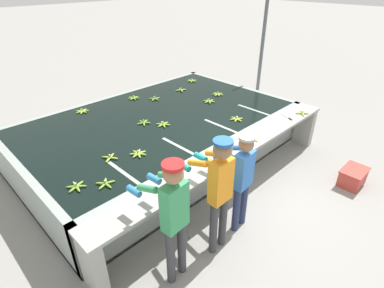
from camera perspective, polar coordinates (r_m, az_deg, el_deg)
name	(u,v)px	position (r m, az deg, el deg)	size (l,w,h in m)	color
ground_plane	(240,199)	(5.39, 9.12, -10.31)	(80.00, 80.00, 0.00)	gray
wash_tank	(160,136)	(6.38, -6.12, 1.58)	(5.47, 3.43, 0.90)	gray
work_ledge	(232,162)	(5.10, 7.69, -3.50)	(5.47, 0.45, 0.90)	#9E9E99
worker_0	(173,212)	(3.50, -3.68, -12.76)	(0.44, 0.74, 1.75)	#38383D
worker_1	(219,186)	(3.87, 5.09, -7.95)	(0.41, 0.72, 1.76)	#38383D
worker_2	(241,175)	(4.32, 9.29, -5.83)	(0.45, 0.73, 1.58)	navy
banana_bunch_floating_0	(192,81)	(8.25, -0.01, 11.96)	(0.27, 0.28, 0.08)	#93BC3D
banana_bunch_floating_1	(209,101)	(6.86, 3.26, 8.14)	(0.28, 0.27, 0.08)	#8CB738
banana_bunch_floating_2	(76,187)	(4.40, -21.18, -7.56)	(0.27, 0.28, 0.08)	#75A333
banana_bunch_floating_3	(163,124)	(5.78, -5.53, 3.75)	(0.28, 0.27, 0.08)	#8CB738
banana_bunch_floating_4	(181,90)	(7.56, -2.14, 10.25)	(0.27, 0.27, 0.08)	#9EC642
banana_bunch_floating_5	(218,94)	(7.30, 4.91, 9.44)	(0.28, 0.28, 0.08)	#93BC3D
banana_bunch_floating_6	(138,153)	(4.89, -10.21, -1.79)	(0.28, 0.28, 0.08)	#93BC3D
banana_bunch_floating_7	(110,158)	(4.88, -15.37, -2.53)	(0.25, 0.25, 0.08)	#8CB738
banana_bunch_floating_8	(155,99)	(7.05, -7.13, 8.57)	(0.28, 0.27, 0.08)	#75A333
banana_bunch_floating_9	(82,111)	(6.74, -20.18, 5.89)	(0.28, 0.28, 0.08)	#9EC642
banana_bunch_floating_10	(105,184)	(4.33, -16.17, -7.27)	(0.28, 0.27, 0.08)	#75A333
banana_bunch_floating_11	(144,123)	(5.90, -9.19, 4.06)	(0.28, 0.27, 0.08)	#75A333
banana_bunch_floating_12	(133,98)	(7.17, -11.08, 8.61)	(0.28, 0.28, 0.08)	#7FAD33
banana_bunch_floating_13	(236,119)	(6.04, 8.45, 4.75)	(0.27, 0.28, 0.08)	#9EC642
banana_bunch_ledge_0	(250,139)	(5.32, 11.07, 0.90)	(0.28, 0.28, 0.08)	#9EC642
banana_bunch_ledge_1	(302,113)	(6.63, 20.25, 5.53)	(0.23, 0.23, 0.08)	#93BC3D
knife_0	(227,152)	(4.89, 6.76, -1.60)	(0.28, 0.25, 0.02)	silver
knife_1	(288,118)	(6.35, 17.84, 4.81)	(0.17, 0.33, 0.02)	silver
crate	(353,177)	(6.32, 28.29, -5.50)	(0.55, 0.39, 0.32)	#B73D33
support_post_right	(262,53)	(8.50, 13.10, 16.54)	(0.09, 0.09, 3.20)	slate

